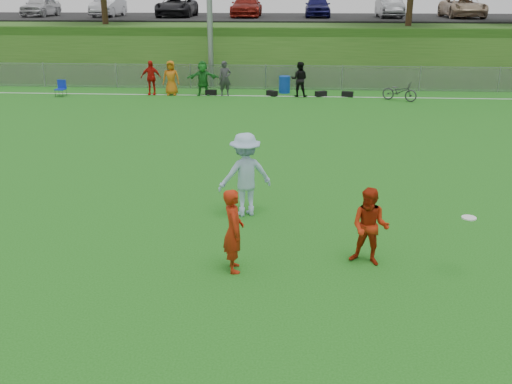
# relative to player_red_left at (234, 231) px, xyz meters

# --- Properties ---
(ground) EXTENTS (120.00, 120.00, 0.00)m
(ground) POSITION_rel_player_red_left_xyz_m (-0.48, 0.51, -0.81)
(ground) COLOR #1B5D13
(ground) RESTS_ON ground
(sideline_far) EXTENTS (60.00, 0.10, 0.01)m
(sideline_far) POSITION_rel_player_red_left_xyz_m (-0.48, 18.51, -0.81)
(sideline_far) COLOR white
(sideline_far) RESTS_ON ground
(fence) EXTENTS (58.00, 0.06, 1.30)m
(fence) POSITION_rel_player_red_left_xyz_m (-0.48, 20.51, -0.17)
(fence) COLOR gray
(fence) RESTS_ON ground
(berm) EXTENTS (120.00, 18.00, 3.00)m
(berm) POSITION_rel_player_red_left_xyz_m (-0.48, 31.51, 0.69)
(berm) COLOR #244F16
(berm) RESTS_ON ground
(parking_lot) EXTENTS (120.00, 12.00, 0.10)m
(parking_lot) POSITION_rel_player_red_left_xyz_m (-0.48, 33.51, 2.24)
(parking_lot) COLOR black
(parking_lot) RESTS_ON berm
(car_row) EXTENTS (32.04, 5.18, 1.44)m
(car_row) POSITION_rel_player_red_left_xyz_m (-1.65, 32.51, 3.01)
(car_row) COLOR silver
(car_row) RESTS_ON parking_lot
(spectator_row) EXTENTS (8.36, 0.76, 1.69)m
(spectator_row) POSITION_rel_player_red_left_xyz_m (-3.08, 18.51, 0.03)
(spectator_row) COLOR red
(spectator_row) RESTS_ON ground
(gear_bags) EXTENTS (7.37, 0.58, 0.26)m
(gear_bags) POSITION_rel_player_red_left_xyz_m (0.71, 18.61, -0.68)
(gear_bags) COLOR black
(gear_bags) RESTS_ON ground
(player_red_left) EXTENTS (0.51, 0.66, 1.63)m
(player_red_left) POSITION_rel_player_red_left_xyz_m (0.00, 0.00, 0.00)
(player_red_left) COLOR #A5210B
(player_red_left) RESTS_ON ground
(player_red_center) EXTENTS (0.90, 0.80, 1.55)m
(player_red_center) POSITION_rel_player_red_left_xyz_m (2.58, 0.44, -0.04)
(player_red_center) COLOR #A8240B
(player_red_center) RESTS_ON ground
(player_blue) EXTENTS (1.46, 1.17, 1.98)m
(player_blue) POSITION_rel_player_red_left_xyz_m (-0.03, 2.84, 0.18)
(player_blue) COLOR #9CBBD9
(player_blue) RESTS_ON ground
(frisbee) EXTENTS (0.26, 0.26, 0.02)m
(frisbee) POSITION_rel_player_red_left_xyz_m (4.30, 0.09, 0.34)
(frisbee) COLOR silver
(frisbee) RESTS_ON ground
(recycling_bin) EXTENTS (0.69, 0.69, 0.85)m
(recycling_bin) POSITION_rel_player_red_left_xyz_m (0.54, 19.51, -0.39)
(recycling_bin) COLOR #103BAD
(recycling_bin) RESTS_ON ground
(camp_chair) EXTENTS (0.48, 0.48, 0.80)m
(camp_chair) POSITION_rel_player_red_left_xyz_m (-10.48, 17.73, -0.58)
(camp_chair) COLOR #1027AF
(camp_chair) RESTS_ON ground
(bicycle) EXTENTS (1.75, 1.31, 0.88)m
(bicycle) POSITION_rel_player_red_left_xyz_m (6.04, 17.73, -0.37)
(bicycle) COLOR #2C2C2F
(bicycle) RESTS_ON ground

